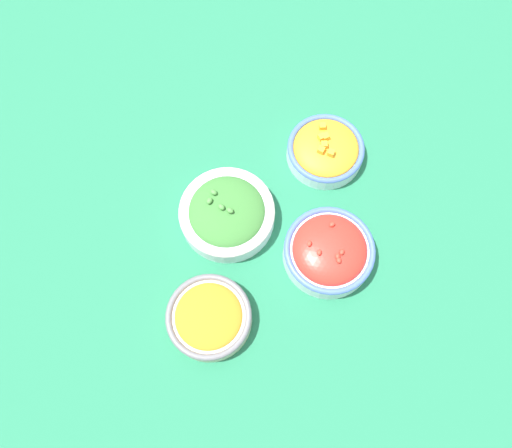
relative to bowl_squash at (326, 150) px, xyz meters
name	(u,v)px	position (x,y,z in m)	size (l,w,h in m)	color
ground_plane	(256,229)	(-0.19, -0.11, -0.03)	(3.00, 3.00, 0.00)	#23704C
bowl_squash	(326,150)	(0.00, 0.00, 0.00)	(0.16, 0.16, 0.07)	silver
bowl_broccoli	(227,213)	(-0.24, -0.06, 0.00)	(0.19, 0.19, 0.07)	silver
bowl_cherry_tomatoes	(329,251)	(-0.08, -0.21, 0.01)	(0.17, 0.17, 0.08)	silver
bowl_carrots	(209,317)	(-0.34, -0.25, 0.00)	(0.16, 0.16, 0.05)	beige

